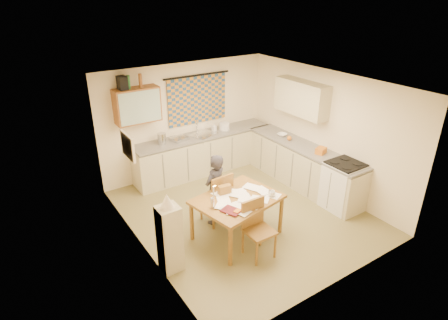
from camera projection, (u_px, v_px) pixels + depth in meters
floor at (244, 213)px, 7.19m from camera, size 4.00×4.50×0.02m
ceiling at (247, 83)px, 6.12m from camera, size 4.00×4.50×0.02m
wall_back at (185, 119)px, 8.37m from camera, size 4.00×0.02×2.50m
wall_front at (346, 211)px, 4.94m from camera, size 4.00×0.02×2.50m
wall_left at (138, 183)px, 5.65m from camera, size 0.02×4.50×2.50m
wall_right at (324, 131)px, 7.65m from camera, size 0.02×4.50×2.50m
window_blind at (197, 100)px, 8.32m from camera, size 1.45×0.03×1.05m
curtain_rod at (197, 75)px, 8.07m from camera, size 1.60×0.04×0.04m
wall_cabinet at (137, 105)px, 7.43m from camera, size 0.90×0.34×0.70m
wall_cabinet_glass at (140, 107)px, 7.30m from camera, size 0.84×0.02×0.64m
upper_cabinet_right at (301, 98)px, 7.73m from camera, size 0.34×1.30×0.70m
framed_print at (128, 146)px, 5.79m from camera, size 0.04×0.50×0.40m
print_canvas at (129, 146)px, 5.80m from camera, size 0.01×0.42×0.32m
counter_back at (204, 153)px, 8.61m from camera, size 3.30×0.62×0.92m
counter_right at (302, 166)px, 8.00m from camera, size 0.62×2.95×0.92m
stove at (343, 186)px, 7.16m from camera, size 0.62×0.62×0.96m
sink at (203, 136)px, 8.42m from camera, size 0.67×0.61×0.10m
tap at (197, 127)px, 8.45m from camera, size 0.04×0.04×0.28m
dish_rack at (179, 139)px, 8.09m from camera, size 0.41×0.37×0.06m
kettle at (162, 139)px, 7.85m from camera, size 0.20×0.20×0.24m
mixing_bowl at (224, 126)px, 8.66m from camera, size 0.30×0.30×0.16m
soap_bottle at (214, 127)px, 8.56m from camera, size 0.11×0.11×0.19m
bowl at (282, 135)px, 8.32m from camera, size 0.31×0.31×0.05m
orange_bag at (321, 151)px, 7.43m from camera, size 0.26×0.22×0.12m
fruit_orange at (289, 138)px, 8.07m from camera, size 0.10×0.10×0.10m
speaker at (122, 83)px, 7.10m from camera, size 0.17×0.21×0.26m
bottle_green at (128, 82)px, 7.16m from camera, size 0.07×0.07×0.26m
bottle_brown at (140, 80)px, 7.28m from camera, size 0.07×0.07×0.26m
dining_table at (237, 217)px, 6.37m from camera, size 1.54×1.28×0.75m
chair_far at (216, 206)px, 6.80m from camera, size 0.48×0.48×1.00m
chair_near at (258, 239)px, 5.94m from camera, size 0.43×0.43×0.95m
person at (215, 189)px, 6.64m from camera, size 0.70×0.65×1.33m
shelf_stand at (170, 239)px, 5.54m from camera, size 0.32×0.30×1.09m
lampshade at (167, 201)px, 5.26m from camera, size 0.20×0.20×0.22m
letter_rack at (225, 190)px, 6.31m from camera, size 0.23×0.13×0.16m
mug at (272, 194)px, 6.25m from camera, size 0.16×0.16×0.10m
magazine at (227, 214)px, 5.75m from camera, size 0.43×0.45×0.03m
book at (223, 210)px, 5.87m from camera, size 0.23×0.28×0.02m
orange_box at (237, 212)px, 5.80m from camera, size 0.14×0.11×0.04m
eyeglasses at (258, 201)px, 6.12m from camera, size 0.13×0.06×0.02m
candle_holder at (212, 203)px, 5.90m from camera, size 0.07×0.07×0.18m
candle at (214, 193)px, 5.80m from camera, size 0.03×0.03×0.22m
candle_flame at (215, 186)px, 5.74m from camera, size 0.02×0.02×0.02m
papers at (243, 198)px, 6.18m from camera, size 1.21×0.98×0.02m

